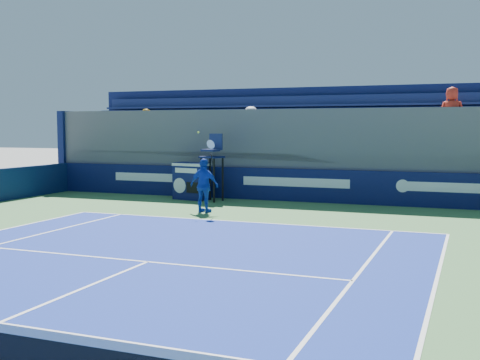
% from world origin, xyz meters
% --- Properties ---
extents(back_hoarding, '(20.40, 0.21, 1.20)m').
position_xyz_m(back_hoarding, '(0.00, 17.10, 0.60)').
color(back_hoarding, '#0B1141').
rests_on(back_hoarding, ground).
extents(match_clock, '(1.43, 0.95, 1.40)m').
position_xyz_m(match_clock, '(-3.79, 16.24, 0.74)').
color(match_clock, '#0E1346').
rests_on(match_clock, ground).
extents(umpire_chair, '(0.82, 0.82, 2.48)m').
position_xyz_m(umpire_chair, '(-2.86, 16.06, 1.53)').
color(umpire_chair, black).
rests_on(umpire_chair, ground).
extents(tennis_player, '(1.05, 0.56, 2.57)m').
position_xyz_m(tennis_player, '(-1.90, 13.26, 0.88)').
color(tennis_player, '#153BAC').
rests_on(tennis_player, apron).
extents(stadium_seating, '(21.00, 4.05, 4.40)m').
position_xyz_m(stadium_seating, '(-0.01, 19.15, 1.84)').
color(stadium_seating, '#56565B').
rests_on(stadium_seating, ground).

